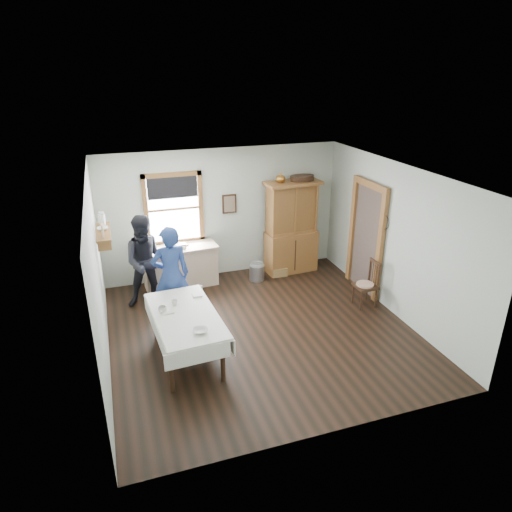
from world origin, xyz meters
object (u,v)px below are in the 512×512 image
spindle_chair (365,284)px  wicker_basket (279,271)px  china_hutch (292,227)px  figure_dark (148,265)px  dining_table (187,335)px  work_counter (181,267)px  pail (257,272)px  woman_blue (171,279)px

spindle_chair → wicker_basket: spindle_chair is taller
china_hutch → figure_dark: china_hutch is taller
china_hutch → dining_table: bearing=-142.2°
china_hutch → wicker_basket: china_hutch is taller
work_counter → figure_dark: (-0.69, -0.57, 0.39)m
pail → woman_blue: (-1.93, -1.12, 0.65)m
wicker_basket → work_counter: bearing=175.4°
spindle_chair → pail: spindle_chair is taller
china_hutch → spindle_chair: china_hutch is taller
pail → figure_dark: (-2.25, -0.35, 0.65)m
spindle_chair → wicker_basket: 2.07m
china_hutch → woman_blue: (-2.79, -1.36, -0.18)m
figure_dark → dining_table: bearing=-76.1°
dining_table → spindle_chair: bearing=8.8°
dining_table → wicker_basket: (2.41, 2.28, -0.27)m
woman_blue → china_hutch: bearing=-156.0°
china_hutch → dining_table: (-2.75, -2.46, -0.63)m
work_counter → pail: work_counter is taller
work_counter → figure_dark: figure_dark is taller
dining_table → pail: (1.89, 2.23, -0.20)m
wicker_basket → spindle_chair: bearing=-59.1°
pail → woman_blue: woman_blue is taller
work_counter → china_hutch: (2.42, 0.02, 0.57)m
dining_table → figure_dark: size_ratio=1.13×
spindle_chair → figure_dark: size_ratio=0.55×
dining_table → spindle_chair: size_ratio=2.04×
woman_blue → wicker_basket: bearing=-156.3°
work_counter → woman_blue: (-0.37, -1.34, 0.39)m
figure_dark → woman_blue: bearing=-64.1°
work_counter → wicker_basket: (2.08, -0.17, -0.33)m
work_counter → woman_blue: size_ratio=0.91×
dining_table → wicker_basket: size_ratio=5.71×
wicker_basket → figure_dark: size_ratio=0.20×
pail → wicker_basket: size_ratio=1.04×
spindle_chair → figure_dark: (-3.81, 1.34, 0.36)m
spindle_chair → woman_blue: size_ratio=0.55×
dining_table → woman_blue: size_ratio=1.12×
spindle_chair → pail: bearing=132.2°
china_hutch → woman_blue: 3.10m
woman_blue → figure_dark: (-0.32, 0.76, -0.01)m
dining_table → woman_blue: woman_blue is taller
china_hutch → dining_table: china_hutch is taller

